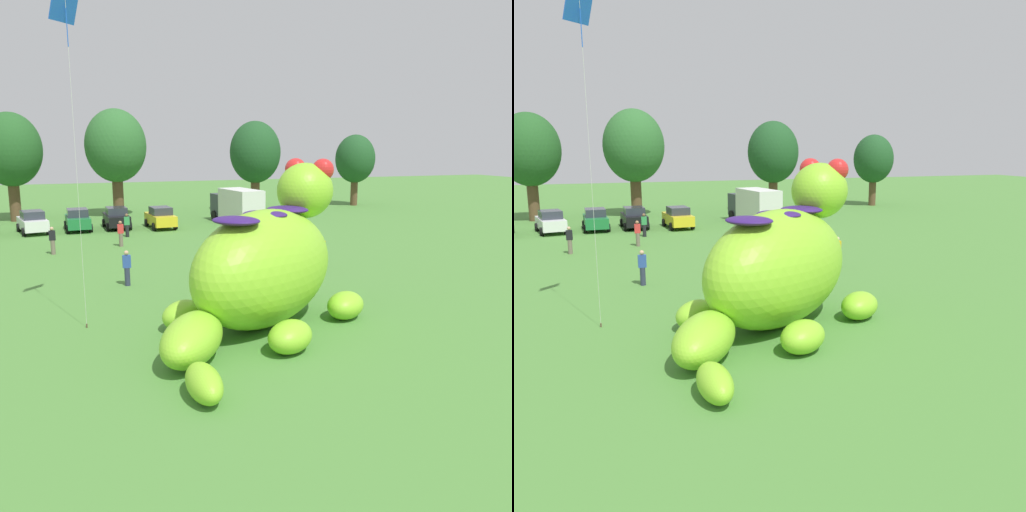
# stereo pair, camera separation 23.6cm
# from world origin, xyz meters

# --- Properties ---
(ground_plane) EXTENTS (160.00, 160.00, 0.00)m
(ground_plane) POSITION_xyz_m (0.00, 0.00, 0.00)
(ground_plane) COLOR #4C8438
(giant_inflatable_creature) EXTENTS (9.29, 10.67, 6.08)m
(giant_inflatable_creature) POSITION_xyz_m (0.98, -0.01, 2.22)
(giant_inflatable_creature) COLOR #8CD12D
(giant_inflatable_creature) RESTS_ON ground
(car_white) EXTENTS (2.57, 4.37, 1.72)m
(car_white) POSITION_xyz_m (-8.46, 25.59, 0.86)
(car_white) COLOR white
(car_white) RESTS_ON ground
(car_green) EXTENTS (2.09, 4.18, 1.72)m
(car_green) POSITION_xyz_m (-5.20, 25.81, 0.86)
(car_green) COLOR #1E7238
(car_green) RESTS_ON ground
(car_black) EXTENTS (2.10, 4.18, 1.72)m
(car_black) POSITION_xyz_m (-2.24, 25.93, 0.86)
(car_black) COLOR black
(car_black) RESTS_ON ground
(car_yellow) EXTENTS (2.22, 4.24, 1.72)m
(car_yellow) POSITION_xyz_m (1.12, 24.96, 0.86)
(car_yellow) COLOR yellow
(car_yellow) RESTS_ON ground
(box_truck) EXTENTS (3.25, 6.65, 2.95)m
(box_truck) POSITION_xyz_m (7.70, 25.40, 1.60)
(box_truck) COLOR #333842
(box_truck) RESTS_ON ground
(tree_left) EXTENTS (5.26, 5.26, 9.33)m
(tree_left) POSITION_xyz_m (-10.21, 33.14, 6.10)
(tree_left) COLOR brown
(tree_left) RESTS_ON ground
(tree_mid_left) EXTENTS (5.52, 5.52, 9.80)m
(tree_mid_left) POSITION_xyz_m (-1.38, 33.51, 6.41)
(tree_mid_left) COLOR brown
(tree_mid_left) RESTS_ON ground
(tree_centre_left) EXTENTS (4.98, 4.98, 8.84)m
(tree_centre_left) POSITION_xyz_m (11.80, 32.65, 5.78)
(tree_centre_left) COLOR brown
(tree_centre_left) RESTS_ON ground
(tree_centre) EXTENTS (4.31, 4.31, 7.65)m
(tree_centre) POSITION_xyz_m (24.01, 34.68, 5.00)
(tree_centre) COLOR brown
(tree_centre) RESTS_ON ground
(spectator_near_inflatable) EXTENTS (0.38, 0.26, 1.71)m
(spectator_near_inflatable) POSITION_xyz_m (-2.66, 17.80, 0.85)
(spectator_near_inflatable) COLOR #726656
(spectator_near_inflatable) RESTS_ON ground
(spectator_mid_field) EXTENTS (0.38, 0.26, 1.71)m
(spectator_mid_field) POSITION_xyz_m (7.13, 7.89, 0.85)
(spectator_mid_field) COLOR #2D334C
(spectator_mid_field) RESTS_ON ground
(spectator_by_cars) EXTENTS (0.38, 0.26, 1.71)m
(spectator_by_cars) POSITION_xyz_m (-1.88, 21.51, 0.85)
(spectator_by_cars) COLOR black
(spectator_by_cars) RESTS_ON ground
(spectator_wandering) EXTENTS (0.38, 0.26, 1.71)m
(spectator_wandering) POSITION_xyz_m (-6.85, 16.46, 0.85)
(spectator_wandering) COLOR #726656
(spectator_wandering) RESTS_ON ground
(spectator_far_side) EXTENTS (0.38, 0.26, 1.71)m
(spectator_far_side) POSITION_xyz_m (-3.34, 7.35, 0.85)
(spectator_far_side) COLOR #2D334C
(spectator_far_side) RESTS_ON ground
(tethered_flying_kite) EXTENTS (1.13, 1.13, 12.04)m
(tethered_flying_kite) POSITION_xyz_m (-5.42, 1.62, 11.09)
(tethered_flying_kite) COLOR brown
(tethered_flying_kite) RESTS_ON ground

